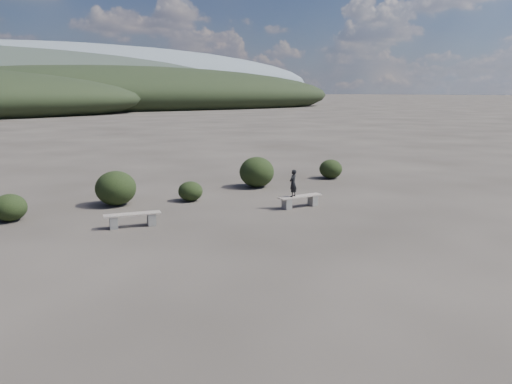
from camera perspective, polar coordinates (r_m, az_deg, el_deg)
ground at (r=12.65m, az=8.20°, el=-7.61°), size 1200.00×1200.00×0.00m
bench_left at (r=15.79m, az=-13.92°, el=-2.99°), size 1.75×0.75×0.43m
bench_right at (r=18.01m, az=5.05°, el=-0.94°), size 1.72×0.48×0.43m
seated_person at (r=17.71m, az=4.26°, el=1.01°), size 0.42×0.35×0.97m
shrub_a at (r=17.86m, az=-26.34°, el=-1.61°), size 1.08×1.08×0.88m
shrub_b at (r=18.92m, az=-15.74°, el=0.43°), size 1.48×1.48×1.27m
shrub_c at (r=19.14m, az=-7.50°, el=0.10°), size 0.94×0.94×0.75m
shrub_d at (r=21.70m, az=0.09°, el=2.30°), size 1.51×1.51×1.32m
shrub_e at (r=24.18m, az=8.54°, el=2.62°), size 1.09×1.09×0.91m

